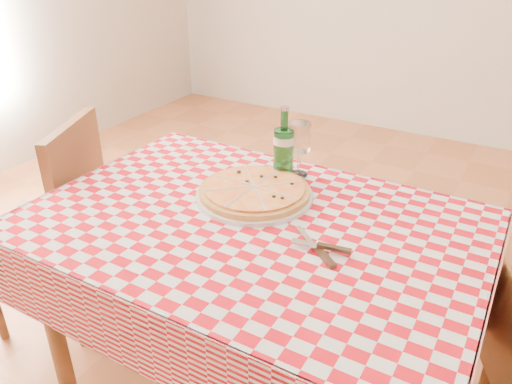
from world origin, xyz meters
TOP-DOWN VIEW (x-y plane):
  - dining_table at (0.00, 0.00)m, footprint 1.20×0.80m
  - tablecloth at (0.00, 0.00)m, footprint 1.30×0.90m
  - chair_far at (-0.89, 0.02)m, footprint 0.53×0.53m
  - pizza_plate at (-0.07, 0.13)m, footprint 0.39×0.39m
  - water_bottle at (-0.05, 0.30)m, footprint 0.07×0.07m
  - wine_glass at (-0.02, 0.34)m, footprint 0.08×0.08m
  - cutlery at (0.23, -0.05)m, footprint 0.26×0.23m

SIDE VIEW (x-z plane):
  - chair_far at x=-0.89m, z-range 0.06..0.95m
  - dining_table at x=0.00m, z-range 0.28..1.03m
  - tablecloth at x=0.00m, z-range 0.75..0.76m
  - cutlery at x=0.23m, z-range 0.76..0.78m
  - pizza_plate at x=-0.07m, z-range 0.76..0.81m
  - wine_glass at x=-0.02m, z-range 0.76..0.95m
  - water_bottle at x=-0.05m, z-range 0.76..1.01m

